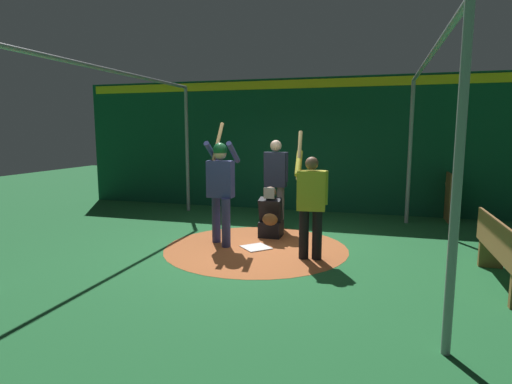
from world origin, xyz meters
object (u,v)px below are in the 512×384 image
at_px(batter, 221,183).
at_px(visitor, 311,201).
at_px(catcher, 271,217).
at_px(bench, 503,251).
at_px(umpire, 276,180).
at_px(home_plate, 256,247).
at_px(bat_rack, 448,198).

bearing_deg(batter, visitor, 76.17).
height_order(catcher, bench, catcher).
bearing_deg(batter, bench, 78.66).
distance_m(umpire, bench, 4.14).
height_order(home_plate, visitor, visitor).
height_order(batter, bench, batter).
height_order(home_plate, bench, bench).
relative_size(home_plate, visitor, 0.22).
relative_size(visitor, bat_rack, 1.86).
distance_m(catcher, bench, 3.74).
distance_m(batter, bat_rack, 5.29).
relative_size(home_plate, umpire, 0.24).
distance_m(home_plate, batter, 1.23).
xyz_separation_m(batter, bench, (0.82, 4.11, -0.62)).
bearing_deg(visitor, bat_rack, 140.81).
distance_m(batter, umpire, 1.50).
bearing_deg(catcher, home_plate, -4.06).
relative_size(umpire, bat_rack, 1.68).
height_order(umpire, visitor, visitor).
xyz_separation_m(home_plate, bench, (0.76, 3.46, 0.43)).
relative_size(visitor, bench, 1.11).
xyz_separation_m(home_plate, visitor, (0.34, 0.96, 0.89)).
bearing_deg(bat_rack, home_plate, -45.29).
relative_size(umpire, bench, 1.01).
xyz_separation_m(bat_rack, bench, (4.15, 0.04, -0.04)).
relative_size(batter, bat_rack, 1.99).
distance_m(visitor, bench, 2.58).
bearing_deg(umpire, bat_rack, 119.94).
bearing_deg(visitor, bench, 74.59).
bearing_deg(catcher, batter, -44.10).
relative_size(batter, umpire, 1.18).
xyz_separation_m(batter, visitor, (0.39, 1.60, -0.16)).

